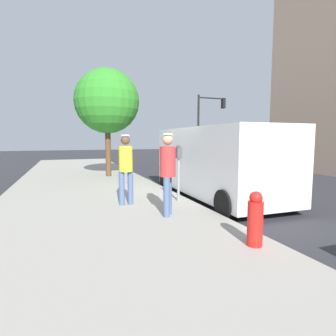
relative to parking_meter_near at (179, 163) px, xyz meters
name	(u,v)px	position (x,y,z in m)	size (l,w,h in m)	color
ground_plane	(205,195)	(-1.35, -0.99, -1.18)	(80.00, 80.00, 0.00)	#2D2D33
sidewalk_slab	(93,202)	(2.15, -0.99, -1.11)	(5.00, 32.00, 0.15)	#9E998E
parking_meter_near	(179,163)	(0.00, 0.00, 0.00)	(0.14, 0.18, 1.52)	gray
pedestrian_in_yellow	(126,165)	(1.41, -0.05, -0.01)	(0.36, 0.34, 1.77)	#4C608C
pedestrian_in_red	(168,169)	(0.77, 1.24, 0.00)	(0.34, 0.34, 1.78)	#4C608C
parked_van	(217,161)	(-1.50, -0.57, -0.03)	(2.18, 5.23, 2.15)	white
traffic_light_corner	(208,117)	(-7.77, -12.52, 2.34)	(2.48, 0.42, 5.20)	black
street_tree	(107,102)	(1.02, -5.66, 2.27)	(2.80, 2.80, 4.71)	brown
fire_hydrant	(255,219)	(0.10, 3.30, -0.61)	(0.24, 0.24, 0.86)	red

